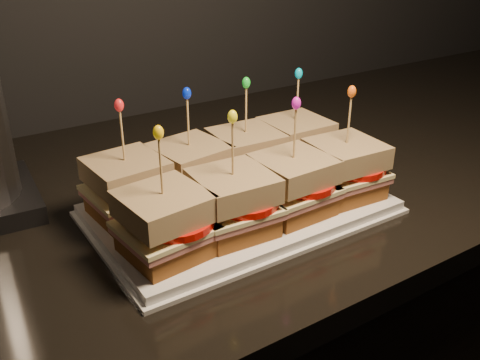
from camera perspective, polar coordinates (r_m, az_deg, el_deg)
granite_slab at (r=0.87m, az=-5.80°, el=-1.47°), size 2.69×0.74×0.04m
platter at (r=0.77m, az=0.00°, el=-3.09°), size 0.40×0.25×0.02m
platter_rim at (r=0.77m, az=0.00°, el=-3.48°), size 0.41×0.26×0.01m
sandwich_0_bread_bot at (r=0.75m, az=-11.72°, el=-2.68°), size 0.10×0.10×0.03m
sandwich_0_ham at (r=0.74m, az=-11.84°, el=-1.53°), size 0.11×0.11×0.01m
sandwich_0_cheese at (r=0.74m, az=-11.88°, el=-1.05°), size 0.11×0.11×0.01m
sandwich_0_tomato at (r=0.73m, az=-10.89°, el=-0.48°), size 0.09×0.09×0.01m
sandwich_0_bread_top at (r=0.72m, az=-12.08°, el=0.93°), size 0.10×0.10×0.03m
sandwich_0_pick at (r=0.71m, az=-12.42°, el=4.32°), size 0.00×0.00×0.09m
sandwich_0_frill at (r=0.69m, az=-12.78°, el=7.79°), size 0.01×0.01×0.02m
sandwich_1_bread_bot at (r=0.78m, az=-5.24°, el=-0.90°), size 0.10×0.10×0.03m
sandwich_1_ham at (r=0.77m, az=-5.29°, el=0.22°), size 0.11×0.11×0.01m
sandwich_1_cheese at (r=0.77m, az=-5.31°, el=0.69°), size 0.12×0.11×0.01m
sandwich_1_tomato at (r=0.77m, az=-4.34°, el=1.24°), size 0.09×0.09×0.01m
sandwich_1_bread_top at (r=0.76m, az=-5.40°, el=2.60°), size 0.11×0.11×0.03m
sandwich_1_pick at (r=0.74m, az=-5.55°, el=5.87°), size 0.00×0.00×0.09m
sandwich_1_frill at (r=0.73m, az=-5.70°, el=9.20°), size 0.01×0.01×0.02m
sandwich_2_bread_bot at (r=0.82m, az=0.62°, el=0.73°), size 0.10×0.10×0.03m
sandwich_2_ham at (r=0.82m, az=0.62°, el=1.79°), size 0.11×0.10×0.01m
sandwich_2_cheese at (r=0.81m, az=0.62°, el=2.24°), size 0.11×0.11×0.01m
sandwich_2_tomato at (r=0.81m, az=1.57°, el=2.77°), size 0.09×0.09×0.01m
sandwich_2_bread_top at (r=0.80m, az=0.63°, el=4.08°), size 0.10×0.10×0.03m
sandwich_2_pick at (r=0.79m, az=0.65°, el=7.19°), size 0.00×0.00×0.09m
sandwich_2_frill at (r=0.77m, az=0.67°, el=10.34°), size 0.01×0.01×0.02m
sandwich_3_bread_bot at (r=0.88m, az=5.84°, el=2.17°), size 0.09×0.09×0.03m
sandwich_3_ham at (r=0.87m, az=5.89°, el=3.18°), size 0.10×0.10×0.01m
sandwich_3_cheese at (r=0.87m, az=5.91°, el=3.61°), size 0.11×0.10×0.01m
sandwich_3_tomato at (r=0.87m, az=6.80°, el=4.10°), size 0.09×0.09×0.01m
sandwich_3_bread_top at (r=0.86m, az=5.99°, el=5.34°), size 0.10×0.10×0.03m
sandwich_3_pick at (r=0.84m, az=6.13°, el=8.28°), size 0.00×0.00×0.09m
sandwich_3_frill at (r=0.83m, az=6.28°, el=11.24°), size 0.01×0.01×0.02m
sandwich_4_bread_bot at (r=0.65m, az=-7.87°, el=-6.73°), size 0.10×0.10×0.03m
sandwich_4_ham at (r=0.65m, az=-7.96°, el=-5.48°), size 0.11×0.11×0.01m
sandwich_4_cheese at (r=0.64m, az=-8.00°, el=-4.94°), size 0.11×0.11×0.01m
sandwich_4_tomato at (r=0.64m, az=-6.84°, el=-4.31°), size 0.09×0.09×0.01m
sandwich_4_bread_top at (r=0.63m, az=-8.16°, el=-2.74°), size 0.10×0.10×0.03m
sandwich_4_pick at (r=0.61m, az=-8.42°, el=1.07°), size 0.00×0.00×0.09m
sandwich_4_frill at (r=0.59m, az=-8.70°, el=5.04°), size 0.01×0.01×0.02m
sandwich_5_bread_bot at (r=0.69m, az=-0.73°, el=-4.47°), size 0.10×0.10×0.03m
sandwich_5_ham at (r=0.68m, az=-0.74°, el=-3.26°), size 0.11×0.10×0.01m
sandwich_5_cheese at (r=0.68m, az=-0.75°, el=-2.74°), size 0.11×0.11×0.01m
sandwich_5_tomato at (r=0.68m, az=0.38°, el=-2.13°), size 0.09×0.09×0.01m
sandwich_5_bread_top at (r=0.67m, az=-0.76°, el=-0.63°), size 0.10×0.10×0.03m
sandwich_5_pick at (r=0.65m, az=-0.78°, el=3.00°), size 0.00×0.00×0.09m
sandwich_5_frill at (r=0.63m, az=-0.81°, el=6.76°), size 0.01×0.01×0.02m
sandwich_6_bread_bot at (r=0.74m, az=5.52°, el=-2.42°), size 0.09×0.09×0.03m
sandwich_6_ham at (r=0.73m, az=5.58°, el=-1.27°), size 0.10×0.10×0.01m
sandwich_6_cheese at (r=0.73m, az=5.60°, el=-0.78°), size 0.11×0.10×0.01m
sandwich_6_tomato at (r=0.73m, az=6.66°, el=-0.20°), size 0.09×0.09×0.01m
sandwich_6_bread_top at (r=0.72m, az=5.70°, el=1.22°), size 0.10×0.10×0.03m
sandwich_6_pick at (r=0.70m, az=5.86°, el=4.64°), size 0.00×0.00×0.09m
sandwich_6_frill at (r=0.69m, az=6.03°, el=8.15°), size 0.01×0.01×0.02m
sandwich_7_bread_bot at (r=0.80m, az=10.93°, el=-0.62°), size 0.10×0.10×0.03m
sandwich_7_ham at (r=0.79m, az=11.03°, el=0.47°), size 0.11×0.10×0.01m
sandwich_7_cheese at (r=0.79m, az=11.07°, el=0.93°), size 0.11×0.11×0.01m
sandwich_7_tomato at (r=0.79m, az=12.05°, el=1.46°), size 0.09×0.09×0.01m
sandwich_7_bread_top at (r=0.78m, az=11.24°, el=2.80°), size 0.10×0.10×0.03m
sandwich_7_pick at (r=0.76m, az=11.54°, el=5.99°), size 0.00×0.00×0.09m
sandwich_7_frill at (r=0.75m, az=11.84°, el=9.23°), size 0.01×0.01×0.02m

